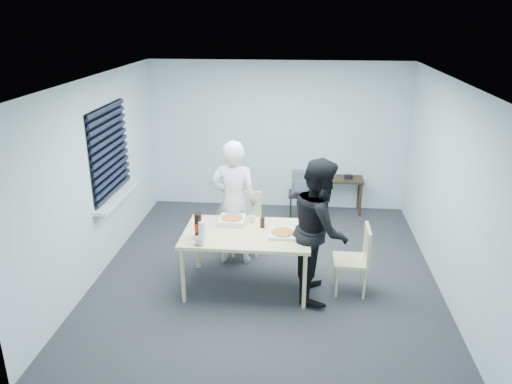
# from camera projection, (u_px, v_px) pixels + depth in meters

# --- Properties ---
(room) EXTENTS (5.00, 5.00, 5.00)m
(room) POSITION_uv_depth(u_px,v_px,m) (112.00, 158.00, 6.93)
(room) COLOR #2C2C31
(room) RESTS_ON ground
(dining_table) EXTENTS (1.58, 1.00, 0.77)m
(dining_table) POSITION_uv_depth(u_px,v_px,m) (247.00, 236.00, 6.24)
(dining_table) COLOR beige
(dining_table) RESTS_ON ground
(chair_far) EXTENTS (0.42, 0.42, 0.89)m
(chair_far) POSITION_uv_depth(u_px,v_px,m) (247.00, 218.00, 7.31)
(chair_far) COLOR beige
(chair_far) RESTS_ON ground
(chair_right) EXTENTS (0.42, 0.42, 0.89)m
(chair_right) POSITION_uv_depth(u_px,v_px,m) (358.00, 255.00, 6.19)
(chair_right) COLOR beige
(chair_right) RESTS_ON ground
(person_white) EXTENTS (0.65, 0.42, 1.77)m
(person_white) POSITION_uv_depth(u_px,v_px,m) (234.00, 203.00, 6.86)
(person_white) COLOR silver
(person_white) RESTS_ON ground
(person_black) EXTENTS (0.47, 0.86, 1.77)m
(person_black) POSITION_uv_depth(u_px,v_px,m) (320.00, 229.00, 6.03)
(person_black) COLOR black
(person_black) RESTS_ON ground
(side_table) EXTENTS (0.95, 0.42, 0.63)m
(side_table) POSITION_uv_depth(u_px,v_px,m) (335.00, 182.00, 8.71)
(side_table) COLOR #352819
(side_table) RESTS_ON ground
(stool) EXTENTS (0.37, 0.37, 0.51)m
(stool) POSITION_uv_depth(u_px,v_px,m) (299.00, 199.00, 8.36)
(stool) COLOR black
(stool) RESTS_ON ground
(backpack) EXTENTS (0.27, 0.20, 0.38)m
(backpack) POSITION_uv_depth(u_px,v_px,m) (300.00, 182.00, 8.24)
(backpack) COLOR slate
(backpack) RESTS_ON stool
(pizza_box_a) EXTENTS (0.33, 0.33, 0.08)m
(pizza_box_a) POSITION_uv_depth(u_px,v_px,m) (232.00, 220.00, 6.48)
(pizza_box_a) COLOR white
(pizza_box_a) RESTS_ON dining_table
(pizza_box_b) EXTENTS (0.33, 0.33, 0.05)m
(pizza_box_b) POSITION_uv_depth(u_px,v_px,m) (283.00, 234.00, 6.13)
(pizza_box_b) COLOR white
(pizza_box_b) RESTS_ON dining_table
(mug_a) EXTENTS (0.17, 0.17, 0.10)m
(mug_a) POSITION_uv_depth(u_px,v_px,m) (200.00, 241.00, 5.88)
(mug_a) COLOR silver
(mug_a) RESTS_ON dining_table
(mug_b) EXTENTS (0.10, 0.10, 0.09)m
(mug_b) POSITION_uv_depth(u_px,v_px,m) (252.00, 219.00, 6.50)
(mug_b) COLOR silver
(mug_b) RESTS_ON dining_table
(cola_glass) EXTENTS (0.08, 0.08, 0.13)m
(cola_glass) POSITION_uv_depth(u_px,v_px,m) (262.00, 223.00, 6.34)
(cola_glass) COLOR black
(cola_glass) RESTS_ON dining_table
(soda_bottle) EXTENTS (0.10, 0.10, 0.31)m
(soda_bottle) POSITION_uv_depth(u_px,v_px,m) (198.00, 226.00, 6.04)
(soda_bottle) COLOR black
(soda_bottle) RESTS_ON dining_table
(plastic_cups) EXTENTS (0.10, 0.10, 0.22)m
(plastic_cups) POSITION_uv_depth(u_px,v_px,m) (202.00, 230.00, 6.02)
(plastic_cups) COLOR silver
(plastic_cups) RESTS_ON dining_table
(rubber_band) EXTENTS (0.07, 0.07, 0.00)m
(rubber_band) POSITION_uv_depth(u_px,v_px,m) (269.00, 241.00, 5.97)
(rubber_band) COLOR red
(rubber_band) RESTS_ON dining_table
(papers) EXTENTS (0.25, 0.33, 0.01)m
(papers) POSITION_uv_depth(u_px,v_px,m) (327.00, 177.00, 8.72)
(papers) COLOR white
(papers) RESTS_ON side_table
(black_box) EXTENTS (0.16, 0.14, 0.06)m
(black_box) POSITION_uv_depth(u_px,v_px,m) (348.00, 177.00, 8.66)
(black_box) COLOR black
(black_box) RESTS_ON side_table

